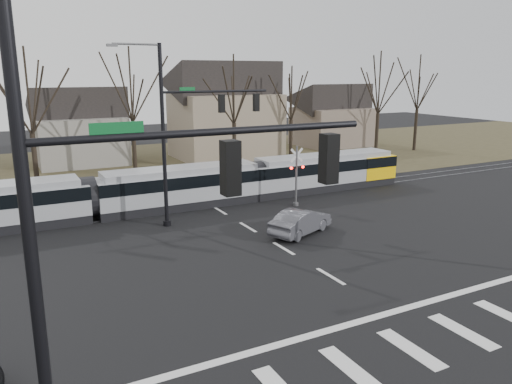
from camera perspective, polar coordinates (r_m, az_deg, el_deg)
name	(u,v)px	position (r m, az deg, el deg)	size (l,w,h in m)	color
ground	(360,294)	(20.86, 11.81, -11.33)	(140.00, 140.00, 0.00)	black
grass_verge	(144,166)	(48.82, -12.67, 2.97)	(140.00, 28.00, 0.01)	#38331E
crosswalk	(438,340)	(18.32, 20.04, -15.58)	(27.00, 2.60, 0.01)	silver
stop_line	(391,312)	(19.65, 15.21, -13.13)	(28.00, 0.35, 0.01)	silver
lane_dashes	(208,204)	(33.96, -5.50, -1.32)	(0.18, 30.00, 0.01)	silver
rail_pair	(209,204)	(33.77, -5.37, -1.36)	(90.00, 1.52, 0.06)	#59595E
tram	(179,186)	(32.94, -8.77, 0.71)	(35.14, 2.61, 2.66)	gray
sedan	(301,222)	(27.52, 5.13, -3.38)	(4.43, 3.02, 1.38)	#4C4C53
signal_pole_near_left	(130,244)	(9.15, -14.24, -5.82)	(9.28, 0.44, 10.20)	black
signal_pole_far	(190,126)	(28.86, -7.55, 7.50)	(9.28, 0.44, 10.20)	black
rail_crossing_signal	(296,178)	(32.97, 4.63, 1.61)	(1.08, 0.36, 4.00)	#59595B
tree_row	(184,117)	(43.05, -8.28, 8.49)	(59.20, 7.20, 10.00)	black
house_b	(79,123)	(51.18, -19.55, 7.48)	(8.64, 7.56, 7.65)	gray
house_c	(225,107)	(52.12, -3.56, 9.71)	(10.80, 8.64, 10.10)	#80715D
house_d	(332,112)	(61.52, 8.67, 8.99)	(8.64, 7.56, 7.65)	#6A5B4E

